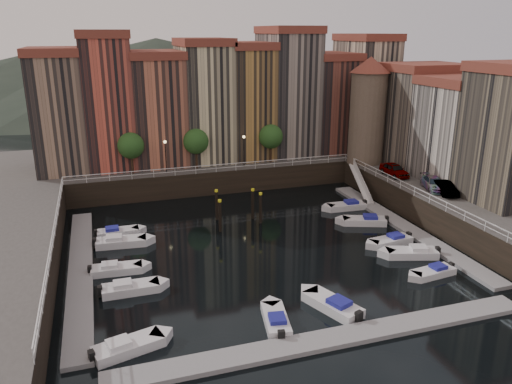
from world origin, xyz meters
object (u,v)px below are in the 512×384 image
object	(u,v)px
boat_left_1	(129,288)
gangway	(361,181)
mooring_pilings	(238,209)
car_a	(394,171)
car_c	(434,184)
boat_left_0	(127,347)
boat_left_2	(116,269)
corner_tower	(368,109)
car_b	(444,189)

from	to	relation	value
boat_left_1	gangway	bearing A→B (deg)	28.54
mooring_pilings	car_a	world-z (taller)	car_a
gangway	car_c	distance (m)	9.73
gangway	car_a	distance (m)	4.35
boat_left_0	boat_left_1	bearing A→B (deg)	69.30
boat_left_1	boat_left_2	bearing A→B (deg)	102.57
corner_tower	mooring_pilings	bearing A→B (deg)	-156.54
corner_tower	mooring_pilings	size ratio (longest dim) A/B	2.72
mooring_pilings	gangway	bearing A→B (deg)	13.81
car_a	car_c	size ratio (longest dim) A/B	0.96
boat_left_0	car_a	distance (m)	39.66
boat_left_1	car_b	size ratio (longest dim) A/B	1.13
car_a	car_c	xyz separation A→B (m)	(1.14, -6.05, -0.09)
car_b	car_c	bearing A→B (deg)	104.43
car_c	car_b	bearing A→B (deg)	-69.51
boat_left_2	car_a	xyz separation A→B (m)	(33.35, 9.67, 3.42)
mooring_pilings	car_c	distance (m)	21.85
boat_left_1	car_c	distance (m)	34.60
mooring_pilings	boat_left_2	size ratio (longest dim) A/B	1.11
boat_left_1	car_c	xyz separation A→B (m)	(33.62, 7.47, 3.32)
mooring_pilings	boat_left_2	distance (m)	15.51
boat_left_1	car_c	bearing A→B (deg)	12.44
car_b	car_c	distance (m)	1.75
boat_left_1	car_b	xyz separation A→B (m)	(33.70, 5.72, 3.32)
gangway	car_c	world-z (taller)	car_c
car_c	boat_left_0	bearing A→B (deg)	-137.85
gangway	boat_left_2	distance (m)	32.83
mooring_pilings	boat_left_1	bearing A→B (deg)	-136.03
corner_tower	boat_left_1	distance (m)	39.68
corner_tower	boat_left_0	xyz separation A→B (m)	(-33.18, -28.50, -9.82)
gangway	boat_left_2	xyz separation A→B (m)	(-30.41, -12.28, -1.57)
boat_left_2	car_c	distance (m)	34.84
gangway	boat_left_0	xyz separation A→B (m)	(-30.28, -24.00, -1.55)
boat_left_0	car_a	world-z (taller)	car_a
corner_tower	mooring_pilings	world-z (taller)	corner_tower
boat_left_2	car_a	bearing A→B (deg)	20.13
gangway	car_a	bearing A→B (deg)	-41.61
car_b	car_c	world-z (taller)	car_b
gangway	corner_tower	bearing A→B (deg)	57.20
boat_left_2	car_b	xyz separation A→B (m)	(34.56, 1.88, 3.34)
boat_left_1	car_a	bearing A→B (deg)	22.51
mooring_pilings	car_c	size ratio (longest dim) A/B	1.08
corner_tower	boat_left_2	distance (m)	38.57
gangway	car_b	distance (m)	11.34
boat_left_2	car_b	world-z (taller)	car_b
car_b	boat_left_2	bearing A→B (deg)	-164.87
boat_left_1	car_b	world-z (taller)	car_b
corner_tower	gangway	size ratio (longest dim) A/B	1.66
boat_left_0	car_b	distance (m)	37.17
boat_left_0	boat_left_2	bearing A→B (deg)	75.26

